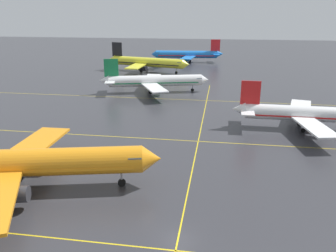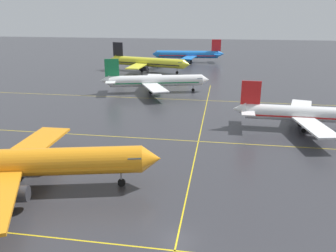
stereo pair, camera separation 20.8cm
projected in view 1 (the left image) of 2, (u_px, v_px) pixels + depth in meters
The scene contains 7 objects.
ground_plane at pixel (178, 239), 39.38m from camera, with size 600.00×600.00×0.00m, color #333338.
airliner_front_gate at pixel (20, 163), 48.97m from camera, with size 39.67×33.73×12.44m.
airliner_second_row at pixel (309, 114), 74.85m from camera, with size 33.55×29.02×10.46m.
airliner_third_row at pixel (154, 81), 109.55m from camera, with size 34.61×29.47×10.89m.
airliner_far_left_stand at pixel (147, 62), 147.33m from camera, with size 37.97×32.32×11.94m.
airliner_far_right_stand at pixel (187, 54), 174.96m from camera, with size 36.80×31.61×11.43m.
taxiway_markings at pixel (198, 141), 69.04m from camera, with size 152.32×111.14×0.01m.
Camera 1 is at (4.06, -32.95, 24.90)m, focal length 36.65 mm.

